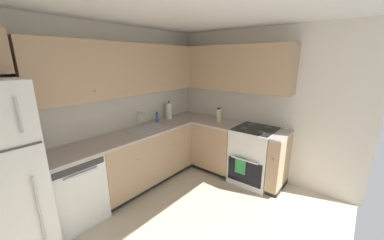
{
  "coord_description": "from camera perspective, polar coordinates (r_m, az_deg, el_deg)",
  "views": [
    {
      "loc": [
        -1.61,
        -1.38,
        1.95
      ],
      "look_at": [
        0.96,
        0.68,
        1.04
      ],
      "focal_mm": 20.57,
      "sensor_mm": 36.0,
      "label": 1
    }
  ],
  "objects": [
    {
      "name": "ground_plane",
      "position": [
        2.89,
        -1.51,
        -27.3
      ],
      "size": [
        3.71,
        3.06,
        0.02
      ],
      "primitive_type": "cube",
      "color": "beige"
    },
    {
      "name": "wall_back",
      "position": [
        3.43,
        -21.95,
        1.96
      ],
      "size": [
        3.81,
        0.05,
        2.43
      ],
      "primitive_type": "cube",
      "color": "silver",
      "rests_on": "ground_plane"
    },
    {
      "name": "wall_right",
      "position": [
        3.83,
        16.9,
        3.71
      ],
      "size": [
        0.05,
        3.16,
        2.43
      ],
      "primitive_type": "cube",
      "color": "silver",
      "rests_on": "ground_plane"
    },
    {
      "name": "dishwasher",
      "position": [
        3.16,
        -28.6,
        -15.34
      ],
      "size": [
        0.6,
        0.63,
        0.86
      ],
      "color": "white",
      "rests_on": "ground_plane"
    },
    {
      "name": "lower_cabinets_back",
      "position": [
        3.65,
        -12.13,
        -9.45
      ],
      "size": [
        1.64,
        0.62,
        0.86
      ],
      "color": "tan",
      "rests_on": "ground_plane"
    },
    {
      "name": "countertop_back",
      "position": [
        3.48,
        -12.54,
        -2.8
      ],
      "size": [
        2.84,
        0.6,
        0.03
      ],
      "primitive_type": "cube",
      "color": "#B7A89E",
      "rests_on": "lower_cabinets_back"
    },
    {
      "name": "lower_cabinets_right",
      "position": [
        3.92,
        9.27,
        -7.5
      ],
      "size": [
        0.62,
        1.53,
        0.86
      ],
      "color": "tan",
      "rests_on": "ground_plane"
    },
    {
      "name": "countertop_right",
      "position": [
        3.77,
        9.53,
        -1.26
      ],
      "size": [
        0.6,
        1.53,
        0.03
      ],
      "color": "#B7A89E",
      "rests_on": "lower_cabinets_right"
    },
    {
      "name": "oven_range",
      "position": [
        3.74,
        15.72,
        -8.7
      ],
      "size": [
        0.68,
        0.62,
        1.05
      ],
      "color": "white",
      "rests_on": "ground_plane"
    },
    {
      "name": "upper_cabinets_back",
      "position": [
        3.34,
        -17.21,
        12.38
      ],
      "size": [
        2.52,
        0.34,
        0.72
      ],
      "color": "tan"
    },
    {
      "name": "upper_cabinets_right",
      "position": [
        3.8,
        9.5,
        13.12
      ],
      "size": [
        0.32,
        2.08,
        0.72
      ],
      "color": "tan"
    },
    {
      "name": "sink",
      "position": [
        3.51,
        -11.23,
        -2.96
      ],
      "size": [
        0.6,
        0.4,
        0.1
      ],
      "color": "#B7B7BC",
      "rests_on": "countertop_back"
    },
    {
      "name": "faucet",
      "position": [
        3.62,
        -13.48,
        0.54
      ],
      "size": [
        0.07,
        0.16,
        0.25
      ],
      "color": "silver",
      "rests_on": "countertop_back"
    },
    {
      "name": "soap_bottle",
      "position": [
        3.87,
        -9.04,
        0.68
      ],
      "size": [
        0.05,
        0.05,
        0.18
      ],
      "color": "#3F72BF",
      "rests_on": "countertop_back"
    },
    {
      "name": "paper_towel_roll",
      "position": [
        4.03,
        -6.01,
        2.32
      ],
      "size": [
        0.11,
        0.11,
        0.35
      ],
      "color": "white",
      "rests_on": "countertop_back"
    },
    {
      "name": "oil_bottle",
      "position": [
        3.83,
        6.9,
        1.23
      ],
      "size": [
        0.08,
        0.08,
        0.25
      ],
      "color": "beige",
      "rests_on": "countertop_right"
    }
  ]
}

